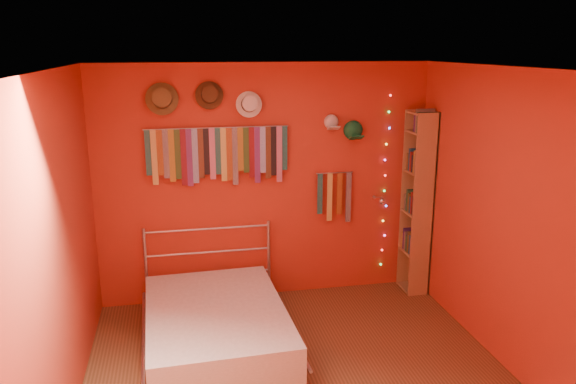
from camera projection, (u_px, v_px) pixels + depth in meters
ground at (302, 383)px, 4.56m from camera, size 3.50×3.50×0.00m
back_wall at (266, 184)px, 5.90m from camera, size 3.50×0.02×2.50m
right_wall at (512, 224)px, 4.58m from camera, size 0.02×3.50×2.50m
left_wall at (58, 255)px, 3.90m from camera, size 0.02×3.50×2.50m
ceiling at (304, 69)px, 3.92m from camera, size 3.50×3.50×0.02m
tie_rack at (218, 153)px, 5.65m from camera, size 1.45×0.03×0.60m
small_tie_rack at (335, 194)px, 6.02m from camera, size 0.40×0.03×0.56m
fedora_olive at (162, 98)px, 5.38m from camera, size 0.32×0.17×0.31m
fedora_brown at (209, 95)px, 5.46m from camera, size 0.28×0.15×0.27m
fedora_white at (249, 104)px, 5.56m from camera, size 0.26×0.14×0.26m
cap_white at (331, 122)px, 5.82m from camera, size 0.17×0.21×0.17m
cap_green at (353, 131)px, 5.89m from camera, size 0.19×0.24×0.19m
fairy_lights at (385, 183)px, 6.13m from camera, size 0.06×0.02×1.92m
reading_lamp at (381, 200)px, 5.97m from camera, size 0.06×0.28×0.08m
bookshelf at (420, 202)px, 6.07m from camera, size 0.25×0.34×2.00m
bed at (216, 325)px, 5.08m from camera, size 1.38×1.83×0.87m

